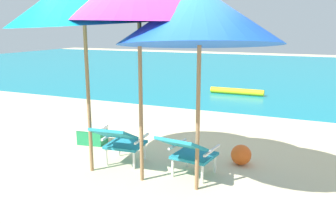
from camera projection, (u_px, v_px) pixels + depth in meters
The scene contains 8 objects.
ground_plane at pixel (225, 113), 8.55m from camera, with size 40.00×40.00×0.00m, color beige.
ocean_band at pixel (276, 71), 16.57m from camera, with size 40.00×18.00×0.01m, color teal.
swim_buoy at pixel (237, 91), 10.77m from camera, with size 0.18×0.18×1.60m, color yellow.
lounge_chair_left at pixel (120, 140), 5.18m from camera, with size 0.62×0.92×0.68m.
lounge_chair_right at pixel (189, 151), 4.74m from camera, with size 0.63×0.93×0.68m.
beach_umbrella_right at pixel (200, 17), 4.05m from camera, with size 2.52×2.55×2.51m.
beach_ball at pixel (241, 155), 5.31m from camera, with size 0.30×0.30×0.30m, color #EA5619.
cooler_box at pixel (92, 135), 6.26m from camera, with size 0.51×0.39×0.32m.
Camera 1 is at (2.10, -4.16, 2.00)m, focal length 38.50 mm.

